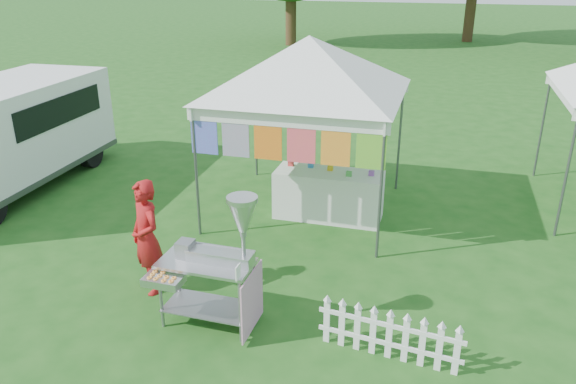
% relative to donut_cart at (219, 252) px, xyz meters
% --- Properties ---
extents(ground, '(120.00, 120.00, 0.00)m').
position_rel_donut_cart_xyz_m(ground, '(0.14, 0.12, -1.00)').
color(ground, '#1A4E16').
rests_on(ground, ground).
extents(canopy_main, '(4.24, 4.24, 3.45)m').
position_rel_donut_cart_xyz_m(canopy_main, '(0.14, 3.62, 1.99)').
color(canopy_main, '#59595E').
rests_on(canopy_main, ground).
extents(donut_cart, '(1.24, 0.82, 1.70)m').
position_rel_donut_cart_xyz_m(donut_cart, '(0.00, 0.00, 0.00)').
color(donut_cart, gray).
rests_on(donut_cart, ground).
extents(vendor, '(0.68, 0.63, 1.55)m').
position_rel_donut_cart_xyz_m(vendor, '(-1.23, 0.50, -0.23)').
color(vendor, '#A91417').
rests_on(vendor, ground).
extents(cargo_van, '(2.06, 4.82, 1.98)m').
position_rel_donut_cart_xyz_m(cargo_van, '(-5.62, 3.14, 0.06)').
color(cargo_van, white).
rests_on(cargo_van, ground).
extents(picket_fence, '(1.61, 0.23, 0.56)m').
position_rel_donut_cart_xyz_m(picket_fence, '(1.98, -0.05, -0.71)').
color(picket_fence, white).
rests_on(picket_fence, ground).
extents(display_table, '(1.80, 0.70, 0.82)m').
position_rel_donut_cart_xyz_m(display_table, '(0.56, 3.42, -0.59)').
color(display_table, white).
rests_on(display_table, ground).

